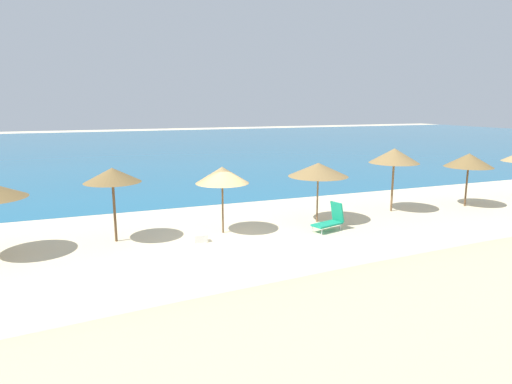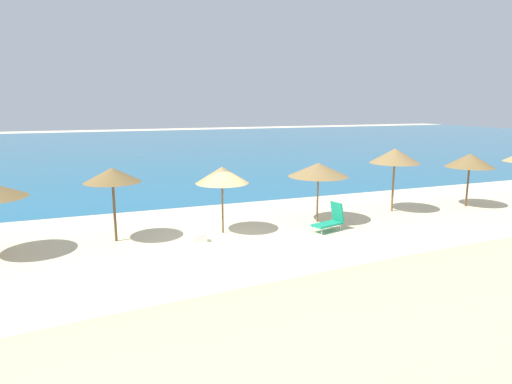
% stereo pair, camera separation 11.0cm
% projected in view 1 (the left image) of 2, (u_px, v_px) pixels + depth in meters
% --- Properties ---
extents(ground_plane, '(160.00, 160.00, 0.00)m').
position_uv_depth(ground_plane, '(230.00, 244.00, 16.36)').
color(ground_plane, beige).
extents(sea_water, '(160.00, 67.09, 0.01)m').
position_uv_depth(sea_water, '(125.00, 147.00, 52.79)').
color(sea_water, '#1E6B93').
rests_on(sea_water, ground_plane).
extents(dune_ridge, '(49.62, 10.38, 2.38)m').
position_uv_depth(dune_ridge, '(486.00, 363.00, 6.75)').
color(dune_ridge, beige).
rests_on(dune_ridge, ground_plane).
extents(beach_umbrella_4, '(2.07, 2.07, 2.79)m').
position_uv_depth(beach_umbrella_4, '(112.00, 175.00, 16.17)').
color(beach_umbrella_4, brown).
rests_on(beach_umbrella_4, ground_plane).
extents(beach_umbrella_5, '(2.11, 2.11, 2.67)m').
position_uv_depth(beach_umbrella_5, '(222.00, 175.00, 17.32)').
color(beach_umbrella_5, brown).
rests_on(beach_umbrella_5, ground_plane).
extents(beach_umbrella_6, '(2.58, 2.58, 2.60)m').
position_uv_depth(beach_umbrella_6, '(318.00, 170.00, 18.95)').
color(beach_umbrella_6, brown).
rests_on(beach_umbrella_6, ground_plane).
extents(beach_umbrella_7, '(2.34, 2.34, 3.02)m').
position_uv_depth(beach_umbrella_7, '(394.00, 156.00, 20.85)').
color(beach_umbrella_7, brown).
rests_on(beach_umbrella_7, ground_plane).
extents(beach_umbrella_8, '(2.33, 2.33, 2.67)m').
position_uv_depth(beach_umbrella_8, '(469.00, 160.00, 21.97)').
color(beach_umbrella_8, brown).
rests_on(beach_umbrella_8, ground_plane).
extents(lounge_chair_0, '(1.47, 0.95, 1.14)m').
position_uv_depth(lounge_chair_0, '(331.00, 220.00, 18.00)').
color(lounge_chair_0, '#199972').
rests_on(lounge_chair_0, ground_plane).
extents(cooler_box, '(0.51, 0.36, 0.31)m').
position_uv_depth(cooler_box, '(200.00, 238.00, 16.53)').
color(cooler_box, white).
rests_on(cooler_box, ground_plane).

